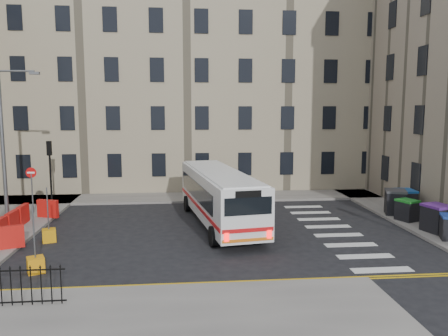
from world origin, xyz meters
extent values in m
plane|color=black|center=(0.00, 0.00, 0.00)|extent=(120.00, 120.00, 0.00)
cube|color=slate|center=(-6.00, 8.60, 0.07)|extent=(36.00, 3.20, 0.15)
cube|color=slate|center=(9.00, 4.00, 0.07)|extent=(2.40, 26.00, 0.15)
cube|color=slate|center=(-7.00, -10.00, 0.07)|extent=(20.00, 6.00, 0.15)
cube|color=gray|center=(-7.00, 15.50, 8.00)|extent=(38.00, 10.50, 16.00)
cylinder|color=black|center=(-12.00, 6.50, 1.75)|extent=(0.12, 0.12, 3.20)
cube|color=black|center=(-12.00, 6.50, 3.80)|extent=(0.28, 0.22, 0.90)
cylinder|color=#595B5E|center=(-13.00, 2.00, 4.15)|extent=(0.20, 0.20, 8.00)
cylinder|color=#595B5E|center=(-12.50, 4.50, 1.35)|extent=(0.08, 0.08, 2.40)
cube|color=red|center=(-12.50, 4.50, 2.85)|extent=(0.60, 0.04, 0.60)
cube|color=red|center=(-12.20, -1.00, 0.65)|extent=(0.25, 1.25, 1.00)
cube|color=red|center=(-12.20, 0.50, 0.65)|extent=(0.25, 1.25, 1.00)
cube|color=red|center=(-12.20, 2.00, 0.65)|extent=(0.25, 1.25, 1.00)
cube|color=red|center=(-11.30, 3.30, 0.65)|extent=(1.26, 0.66, 1.00)
cube|color=red|center=(-11.30, -2.30, 0.65)|extent=(1.26, 0.66, 1.00)
cube|color=silver|center=(-1.73, 1.42, 1.67)|extent=(3.95, 10.72, 2.38)
cube|color=black|center=(-2.99, 1.71, 1.86)|extent=(1.33, 8.29, 0.95)
cube|color=black|center=(-0.62, 2.07, 1.86)|extent=(1.33, 8.29, 0.95)
cube|color=black|center=(-2.53, 6.61, 1.91)|extent=(2.08, 0.38, 1.05)
cube|color=black|center=(-0.93, -3.77, 2.14)|extent=(2.08, 0.38, 0.76)
cube|color=red|center=(-2.92, 1.24, 1.10)|extent=(1.60, 10.17, 0.17)
cube|color=red|center=(-0.54, 1.60, 1.10)|extent=(1.60, 10.17, 0.17)
cube|color=#FF0C0C|center=(-1.87, -3.92, 0.86)|extent=(0.21, 0.08, 0.38)
cube|color=#FF0C0C|center=(0.01, -3.63, 0.86)|extent=(0.21, 0.08, 0.38)
cylinder|color=black|center=(-3.45, 4.72, 0.48)|extent=(0.41, 0.98, 0.95)
cylinder|color=black|center=(-1.09, 5.08, 0.48)|extent=(0.41, 0.98, 0.95)
cylinder|color=black|center=(-2.34, -2.43, 0.48)|extent=(0.41, 0.98, 0.95)
cylinder|color=black|center=(0.01, -2.07, 0.48)|extent=(0.41, 0.98, 0.95)
cube|color=black|center=(8.88, -1.56, 0.77)|extent=(1.30, 1.42, 1.24)
cube|color=#4F1F74|center=(8.88, -1.56, 1.46)|extent=(1.37, 1.48, 0.13)
cube|color=black|center=(8.56, 0.72, 0.67)|extent=(1.18, 1.25, 1.05)
cube|color=#1B7922|center=(8.56, 0.72, 1.25)|extent=(1.24, 1.31, 0.11)
cube|color=black|center=(8.62, 2.23, 0.80)|extent=(1.42, 1.52, 1.29)
cube|color=#363638|center=(8.62, 2.23, 1.51)|extent=(1.49, 1.60, 0.13)
cube|color=black|center=(9.24, 2.35, 0.79)|extent=(1.10, 1.26, 1.28)
cube|color=#16488B|center=(9.24, 2.35, 1.49)|extent=(1.16, 1.32, 0.13)
cube|color=orange|center=(-10.00, -0.97, 0.30)|extent=(0.76, 0.76, 0.60)
cube|color=orange|center=(-9.32, -5.00, 0.30)|extent=(0.79, 0.79, 0.60)
camera|label=1|loc=(-3.66, -21.63, 6.18)|focal=35.00mm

